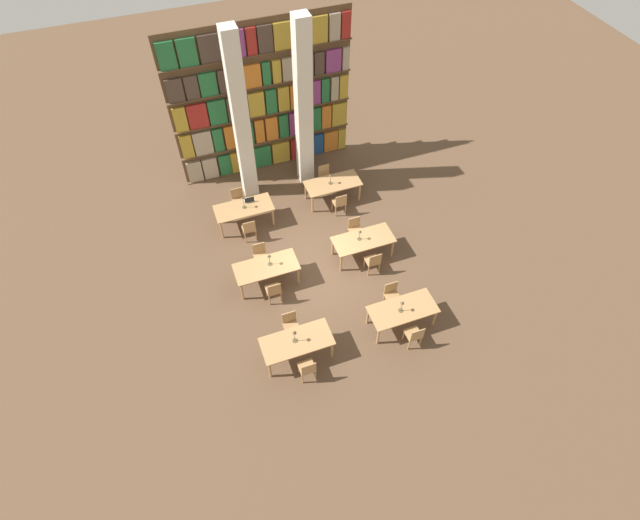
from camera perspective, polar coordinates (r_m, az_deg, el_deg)
ground_plane at (r=15.80m, az=-0.34°, el=-0.89°), size 40.00×40.00×0.00m
bookshelf_bank at (r=17.93m, az=-6.51°, el=17.43°), size 6.27×0.35×5.50m
pillar_left at (r=16.56m, az=-9.04°, el=15.47°), size 0.50×0.50×6.00m
pillar_center at (r=16.97m, az=-1.89°, el=17.03°), size 0.50×0.50×6.00m
reading_table_0 at (r=13.49m, az=-2.67°, el=-9.42°), size 1.92×0.88×0.77m
chair_0 at (r=13.33m, az=-1.44°, el=-12.30°), size 0.42×0.40×0.90m
chair_1 at (r=14.03m, az=-3.39°, el=-7.35°), size 0.42×0.40×0.90m
desk_lamp_0 at (r=13.16m, az=-2.93°, el=-8.52°), size 0.14×0.14×0.46m
reading_table_1 at (r=14.21m, az=9.42°, el=-5.74°), size 1.92×0.88×0.77m
chair_2 at (r=14.06m, az=10.74°, el=-8.42°), size 0.42×0.40×0.90m
chair_3 at (r=14.72m, az=8.21°, el=-3.94°), size 0.42×0.40×0.90m
desk_lamp_1 at (r=13.86m, az=9.34°, el=-5.07°), size 0.14×0.14×0.43m
reading_table_2 at (r=15.00m, az=-6.15°, el=-0.95°), size 1.92×0.88×0.77m
chair_4 at (r=14.72m, az=-5.32°, el=-3.48°), size 0.42×0.40×0.90m
chair_5 at (r=15.60m, az=-6.83°, el=0.56°), size 0.42×0.40×0.90m
desk_lamp_2 at (r=14.76m, az=-5.81°, el=0.22°), size 0.14×0.14×0.43m
reading_table_3 at (r=15.68m, az=4.96°, el=2.19°), size 1.92×0.88×0.77m
chair_6 at (r=15.42m, az=6.10°, el=-0.14°), size 0.42×0.40×0.90m
chair_7 at (r=16.27m, az=4.04°, el=3.56°), size 0.42×0.40×0.90m
desk_lamp_3 at (r=15.41m, az=4.57°, el=3.05°), size 0.14×0.14×0.40m
reading_table_4 at (r=16.78m, az=-8.70°, el=5.74°), size 1.92×0.88×0.77m
chair_8 at (r=16.41m, az=-8.11°, el=3.58°), size 0.42×0.40×0.90m
chair_9 at (r=17.43m, az=-9.33°, el=6.83°), size 0.42×0.40×0.90m
desk_lamp_4 at (r=16.49m, az=-8.77°, el=6.78°), size 0.14×0.14×0.49m
laptop at (r=16.89m, az=-8.11°, el=6.82°), size 0.32×0.22×0.21m
reading_table_5 at (r=17.47m, az=1.47°, el=8.60°), size 1.92×0.88×0.77m
chair_10 at (r=17.11m, az=2.26°, el=6.58°), size 0.42×0.40×0.90m
chair_11 at (r=18.10m, az=0.57°, el=9.56°), size 0.42×0.40×0.90m
desk_lamp_5 at (r=17.22m, az=1.22°, el=9.42°), size 0.14×0.14×0.40m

